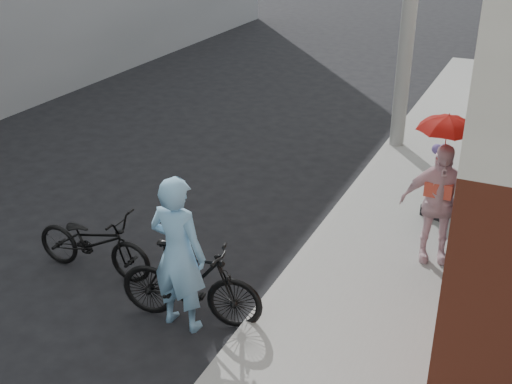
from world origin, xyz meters
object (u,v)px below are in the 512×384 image
Objects in this scene: bike_left at (93,242)px; planter at (435,209)px; kimono_woman at (437,203)px; bike_right at (191,283)px; officer at (178,254)px.

planter is (3.91, 3.44, -0.25)m from bike_left.
bike_left is 4.63m from kimono_woman.
kimono_woman is 4.90× the size of planter.
officer is at bearing 137.78° from bike_right.
bike_left is (-1.67, 0.52, -0.51)m from officer.
planter is (2.24, 3.95, -0.76)m from officer.
bike_left reaches higher than planter.
officer is 1.82m from bike_left.
planter is at bearing 81.04° from kimono_woman.
bike_right is 5.15× the size of planter.
officer is 1.15× the size of kimono_woman.
officer is 1.10× the size of bike_right.
bike_right is (0.07, 0.11, -0.44)m from officer.
officer is 4.61m from planter.
officer reaches higher than bike_right.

